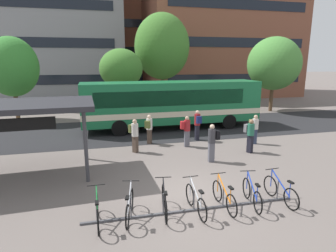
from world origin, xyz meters
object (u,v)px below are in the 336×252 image
Objects in this scene: transit_shelter at (11,108)px; commuter_olive_pack_4 at (135,133)px; street_tree_1 at (162,47)px; parked_bicycle_silver_1 at (130,207)px; city_bus at (173,103)px; commuter_black_pack_3 at (212,140)px; street_tree_0 at (12,67)px; parked_bicycle_green_0 at (98,212)px; parked_bicycle_black_2 at (164,202)px; commuter_grey_pack_1 at (250,133)px; street_tree_3 at (121,69)px; parked_bicycle_orange_4 at (224,197)px; parked_bicycle_blue_6 at (280,191)px; commuter_olive_pack_6 at (254,127)px; parked_bicycle_silver_3 at (196,201)px; commuter_navy_pack_0 at (197,123)px; parked_bicycle_blue_5 at (252,194)px; street_tree_2 at (274,64)px; commuter_olive_pack_5 at (149,127)px; commuter_red_pack_2 at (186,129)px.

transit_shelter reaches higher than commuter_olive_pack_4.
parked_bicycle_silver_1 is at bearing -105.62° from street_tree_1.
city_bus reaches higher than commuter_black_pack_3.
commuter_black_pack_3 is 0.28× the size of street_tree_0.
commuter_olive_pack_4 is at bearing -17.40° from parked_bicycle_green_0.
parked_bicycle_black_2 is 1.00× the size of commuter_grey_pack_1.
street_tree_1 is 5.37m from street_tree_3.
parked_bicycle_orange_4 is (-1.29, -11.01, -1.39)m from city_bus.
street_tree_0 reaches higher than commuter_grey_pack_1.
parked_bicycle_orange_4 is 1.00× the size of parked_bicycle_blue_6.
commuter_olive_pack_6 is 0.18× the size of street_tree_1.
commuter_navy_pack_0 reaches higher than parked_bicycle_silver_3.
parked_bicycle_orange_4 is at bearing 97.99° from parked_bicycle_blue_5.
street_tree_3 is (-1.67, 16.70, 3.55)m from parked_bicycle_orange_4.
street_tree_3 is at bearing 0.53° from parked_bicycle_silver_3.
commuter_olive_pack_5 is at bearing -148.63° from street_tree_2.
parked_bicycle_silver_1 is 0.95× the size of commuter_navy_pack_0.
parked_bicycle_blue_5 is at bearing -125.25° from street_tree_2.
commuter_olive_pack_6 is 0.25× the size of street_tree_2.
commuter_navy_pack_0 reaches higher than parked_bicycle_blue_6.
parked_bicycle_orange_4 is 1.02× the size of commuter_red_pack_2.
city_bus is 1.89× the size of street_tree_0.
street_tree_2 is at bearing -30.78° from parked_bicycle_silver_1.
street_tree_1 is (6.33, 19.47, 5.50)m from parked_bicycle_green_0.
parked_bicycle_silver_3 is 1.00× the size of commuter_olive_pack_4.
commuter_red_pack_2 reaches higher than parked_bicycle_blue_5.
parked_bicycle_black_2 is 0.99× the size of commuter_olive_pack_4.
street_tree_1 is (-2.23, 13.29, 4.93)m from commuter_olive_pack_6.
parked_bicycle_green_0 is 1.00× the size of parked_bicycle_silver_3.
commuter_black_pack_3 is at bearing -122.33° from commuter_olive_pack_6.
parked_bicycle_green_0 and parked_bicycle_black_2 have the same top height.
commuter_olive_pack_6 is at bearing -58.71° from street_tree_3.
parked_bicycle_orange_4 is at bearing -78.93° from parked_bicycle_silver_1.
transit_shelter reaches higher than parked_bicycle_silver_1.
street_tree_3 reaches higher than commuter_red_pack_2.
street_tree_0 is at bearing 77.55° from commuter_olive_pack_5.
transit_shelter is 1.12× the size of street_tree_3.
transit_shelter is 7.02m from commuter_olive_pack_5.
transit_shelter reaches higher than parked_bicycle_blue_5.
commuter_olive_pack_5 is at bearing -21.43° from parked_bicycle_green_0.
parked_bicycle_blue_5 is at bearing -92.37° from city_bus.
commuter_black_pack_3 is at bearing -76.57° from commuter_red_pack_2.
commuter_olive_pack_6 is at bearing 52.84° from commuter_olive_pack_4.
parked_bicycle_silver_1 is 9.80m from commuter_olive_pack_6.
street_tree_2 is (18.85, 11.13, 1.53)m from transit_shelter.
parked_bicycle_black_2 is 0.99× the size of parked_bicycle_silver_3.
parked_bicycle_blue_5 is (1.90, -0.01, 0.00)m from parked_bicycle_silver_3.
commuter_black_pack_3 is at bearing -132.95° from street_tree_2.
parked_bicycle_green_0 is at bearing -118.72° from commuter_olive_pack_6.
transit_shelter is at bearing -121.82° from street_tree_1.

